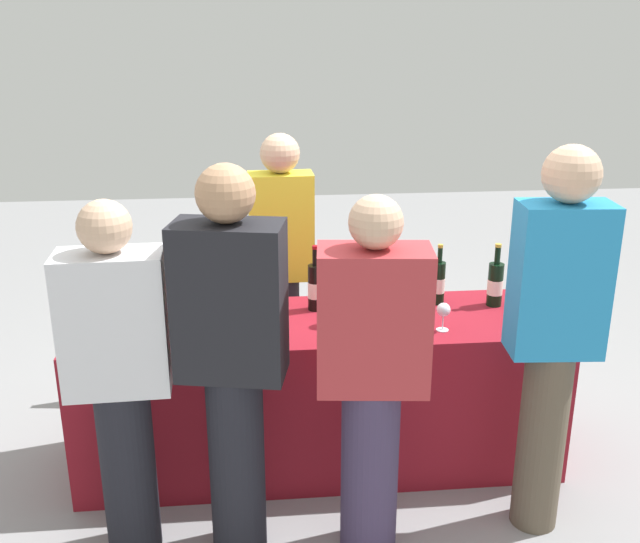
% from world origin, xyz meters
% --- Properties ---
extents(ground_plane, '(12.00, 12.00, 0.00)m').
position_xyz_m(ground_plane, '(0.00, 0.00, 0.00)').
color(ground_plane, gray).
extents(tasting_table, '(2.36, 0.66, 0.78)m').
position_xyz_m(tasting_table, '(0.00, 0.00, 0.39)').
color(tasting_table, maroon).
rests_on(tasting_table, ground_plane).
extents(wine_bottle_0, '(0.07, 0.07, 0.31)m').
position_xyz_m(wine_bottle_0, '(-0.64, 0.08, 0.89)').
color(wine_bottle_0, black).
rests_on(wine_bottle_0, tasting_table).
extents(wine_bottle_1, '(0.08, 0.08, 0.31)m').
position_xyz_m(wine_bottle_1, '(-0.55, 0.10, 0.89)').
color(wine_bottle_1, black).
rests_on(wine_bottle_1, tasting_table).
extents(wine_bottle_2, '(0.07, 0.07, 0.34)m').
position_xyz_m(wine_bottle_2, '(-0.01, 0.14, 0.90)').
color(wine_bottle_2, black).
rests_on(wine_bottle_2, tasting_table).
extents(wine_bottle_3, '(0.07, 0.07, 0.32)m').
position_xyz_m(wine_bottle_3, '(0.62, 0.16, 0.89)').
color(wine_bottle_3, black).
rests_on(wine_bottle_3, tasting_table).
extents(wine_bottle_4, '(0.08, 0.08, 0.33)m').
position_xyz_m(wine_bottle_4, '(0.90, 0.11, 0.89)').
color(wine_bottle_4, black).
rests_on(wine_bottle_4, tasting_table).
extents(wine_glass_0, '(0.07, 0.07, 0.14)m').
position_xyz_m(wine_glass_0, '(-0.48, -0.10, 0.88)').
color(wine_glass_0, silver).
rests_on(wine_glass_0, tasting_table).
extents(wine_glass_1, '(0.07, 0.07, 0.15)m').
position_xyz_m(wine_glass_1, '(0.06, -0.07, 0.88)').
color(wine_glass_1, silver).
rests_on(wine_glass_1, tasting_table).
extents(wine_glass_2, '(0.07, 0.07, 0.14)m').
position_xyz_m(wine_glass_2, '(0.56, -0.18, 0.88)').
color(wine_glass_2, silver).
rests_on(wine_glass_2, tasting_table).
extents(server_pouring, '(0.35, 0.21, 1.60)m').
position_xyz_m(server_pouring, '(-0.16, 0.61, 0.88)').
color(server_pouring, black).
rests_on(server_pouring, ground_plane).
extents(guest_0, '(0.42, 0.24, 1.54)m').
position_xyz_m(guest_0, '(-0.86, -0.58, 0.82)').
color(guest_0, black).
rests_on(guest_0, ground_plane).
extents(guest_1, '(0.46, 0.31, 1.67)m').
position_xyz_m(guest_1, '(-0.41, -0.63, 0.90)').
color(guest_1, black).
rests_on(guest_1, ground_plane).
extents(guest_2, '(0.46, 0.28, 1.55)m').
position_xyz_m(guest_2, '(0.14, -0.67, 0.83)').
color(guest_2, '#3F3351').
rests_on(guest_2, ground_plane).
extents(guest_3, '(0.39, 0.23, 1.71)m').
position_xyz_m(guest_3, '(0.92, -0.59, 0.95)').
color(guest_3, brown).
rests_on(guest_3, ground_plane).
extents(menu_board, '(0.52, 0.09, 0.90)m').
position_xyz_m(menu_board, '(-0.79, 0.80, 0.45)').
color(menu_board, white).
rests_on(menu_board, ground_plane).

